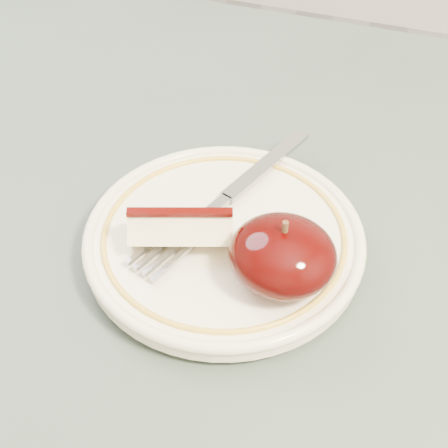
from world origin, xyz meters
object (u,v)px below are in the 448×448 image
(table, at_px, (70,348))
(plate, at_px, (224,238))
(fork, at_px, (225,199))
(apple_half, at_px, (282,255))

(table, bearing_deg, plate, 31.20)
(plate, bearing_deg, fork, 107.53)
(table, height_order, apple_half, apple_half)
(table, relative_size, fork, 4.66)
(table, xyz_separation_m, apple_half, (0.16, 0.04, 0.13))
(plate, xyz_separation_m, fork, (-0.01, 0.03, 0.01))
(table, distance_m, apple_half, 0.21)
(plate, height_order, apple_half, apple_half)
(table, bearing_deg, apple_half, 14.13)
(apple_half, bearing_deg, plate, 152.20)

